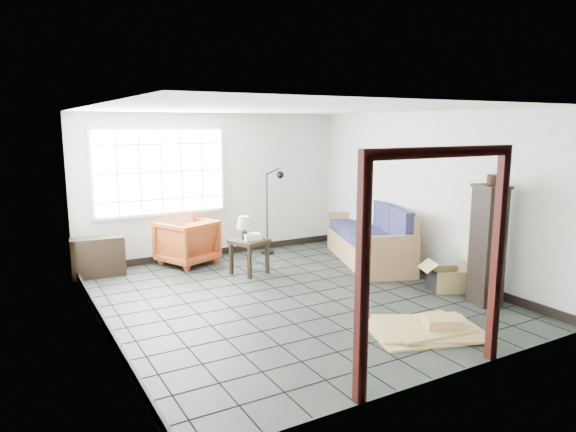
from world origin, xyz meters
TOP-DOWN VIEW (x-y plane):
  - ground at (0.00, 0.00)m, footprint 5.50×5.50m
  - room_shell at (0.00, 0.03)m, footprint 5.02×5.52m
  - window_panel at (-1.00, 2.70)m, footprint 2.32×0.08m
  - doorway_trim at (0.00, -2.70)m, footprint 1.80×0.08m
  - futon_sofa at (2.22, 0.93)m, footprint 1.64×2.52m
  - armchair at (-0.68, 2.40)m, footprint 1.08×1.05m
  - side_table at (0.01, 1.33)m, footprint 0.66×0.66m
  - table_lamp at (-0.07, 1.35)m, footprint 0.30×0.30m
  - projector at (0.04, 1.29)m, footprint 0.29×0.24m
  - floor_lamp at (0.98, 2.32)m, footprint 0.43×0.39m
  - console_shelf at (-2.15, 2.40)m, footprint 0.83×0.38m
  - tall_shelf at (2.15, -1.54)m, footprint 0.44×0.51m
  - pot at (2.15, -1.56)m, footprint 0.21×0.21m
  - open_box at (2.15, -0.88)m, footprint 0.87×0.66m
  - cardboard_pile at (0.78, -1.87)m, footprint 1.52×1.29m

SIDE VIEW (x-z plane):
  - ground at x=0.00m, z-range 0.00..0.00m
  - cardboard_pile at x=0.78m, z-range -0.05..0.14m
  - open_box at x=2.15m, z-range -0.06..0.38m
  - console_shelf at x=-2.15m, z-range 0.00..0.63m
  - futon_sofa at x=2.22m, z-range -0.14..0.90m
  - armchair at x=-0.68m, z-range 0.00..0.86m
  - side_table at x=0.01m, z-range 0.18..0.75m
  - projector at x=0.04m, z-range 0.57..0.67m
  - tall_shelf at x=2.15m, z-range 0.01..1.63m
  - table_lamp at x=-0.07m, z-range 0.64..1.03m
  - floor_lamp at x=0.98m, z-range 0.06..1.68m
  - doorway_trim at x=0.00m, z-range 0.28..2.48m
  - window_panel at x=-1.00m, z-range 0.84..2.36m
  - room_shell at x=0.00m, z-range 0.37..2.98m
  - pot at x=2.15m, z-range 1.62..1.75m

